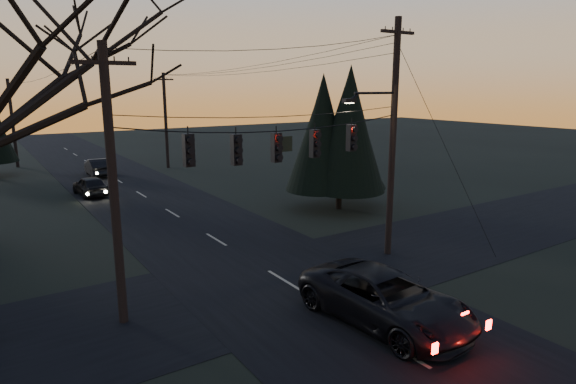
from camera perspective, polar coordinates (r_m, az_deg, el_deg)
main_road at (r=27.17m, az=-12.09°, el=-3.37°), size 8.00×120.00×0.02m
cross_road at (r=18.68m, az=-0.52°, el=-10.42°), size 60.00×7.00×0.02m
utility_pole_right at (r=21.96m, az=11.71°, el=-7.17°), size 5.00×0.30×10.00m
utility_pole_left at (r=16.52m, az=-18.86°, el=-14.34°), size 1.80×0.30×8.50m
utility_pole_far_r at (r=45.57m, az=-14.01°, el=2.82°), size 1.80×0.30×8.50m
utility_pole_far_l at (r=51.09m, az=-29.36°, el=2.59°), size 0.30×0.30×8.00m
span_signal_assembly at (r=17.22m, az=-1.23°, el=5.57°), size 11.50×0.44×1.64m
evergreen_right at (r=28.69m, az=6.20°, el=6.41°), size 4.94×4.94×7.43m
suv_near at (r=15.56m, az=11.46°, el=-12.29°), size 3.17×6.04×1.62m
sedan_oncoming_a at (r=35.37m, az=-22.39°, el=0.68°), size 1.90×4.02×1.33m
sedan_oncoming_b at (r=43.11m, az=-21.64°, el=2.74°), size 1.63×4.34×1.42m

